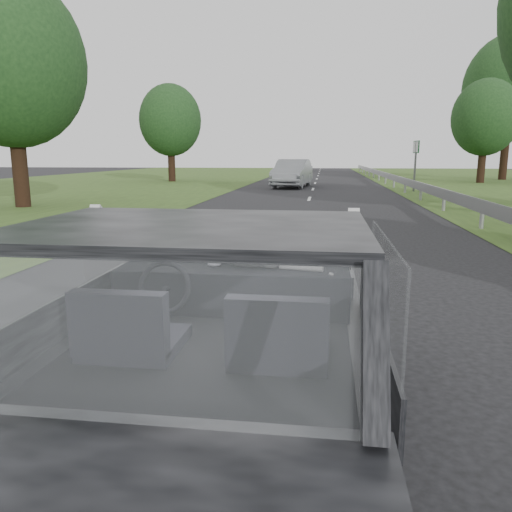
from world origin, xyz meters
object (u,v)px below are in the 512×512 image
(subject_car, at_px, (214,337))
(cat, at_px, (249,254))
(other_car, at_px, (292,173))
(highway_sign, at_px, (415,166))

(subject_car, bearing_deg, cat, 80.33)
(cat, relative_size, other_car, 0.13)
(cat, height_order, highway_sign, highway_sign)
(cat, distance_m, highway_sign, 22.96)
(subject_car, distance_m, cat, 0.75)
(cat, xyz_separation_m, highway_sign, (4.89, 22.43, 0.14))
(other_car, bearing_deg, highway_sign, -16.33)
(cat, bearing_deg, other_car, 98.76)
(subject_car, bearing_deg, highway_sign, 77.78)
(subject_car, bearing_deg, other_car, 92.71)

